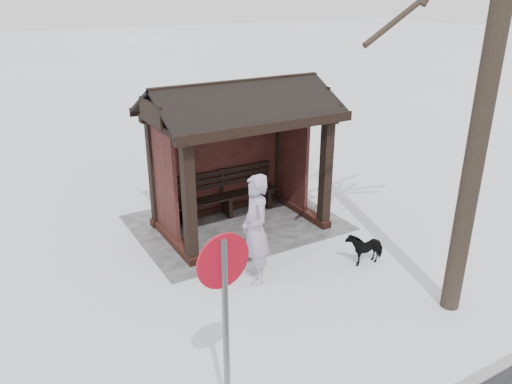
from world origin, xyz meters
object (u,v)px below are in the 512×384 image
Objects in this scene: bus_shelter at (235,125)px; dog at (365,247)px; pedestrian at (255,230)px; road_sign at (224,293)px.

dog is (-1.27, 2.60, -1.87)m from bus_shelter.
pedestrian is at bearing 69.87° from bus_shelter.
bus_shelter reaches higher than pedestrian.
road_sign reaches higher than pedestrian.
bus_shelter is at bearing -149.95° from dog.
dog is 0.29× the size of road_sign.
road_sign is (2.59, 4.58, -0.43)m from bus_shelter.
bus_shelter is 1.48× the size of road_sign.
road_sign reaches higher than dog.
road_sign is at bearing -25.63° from pedestrian.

